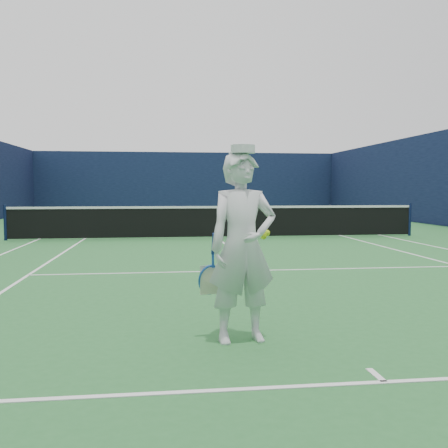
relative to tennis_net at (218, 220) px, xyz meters
name	(u,v)px	position (x,y,z in m)	size (l,w,h in m)	color
ground	(218,238)	(0.00, 0.00, -0.55)	(80.00, 80.00, 0.00)	#286B31
court_markings	(218,238)	(0.00, 0.00, -0.55)	(11.03, 23.83, 0.01)	white
windscreen_fence	(218,174)	(0.00, 0.00, 1.45)	(20.12, 36.12, 4.00)	#0E1836
tennis_net	(218,220)	(0.00, 0.00, 0.00)	(12.88, 0.09, 1.07)	#141E4C
tennis_player	(242,247)	(-0.94, -10.66, 0.41)	(0.84, 0.56, 1.97)	silver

